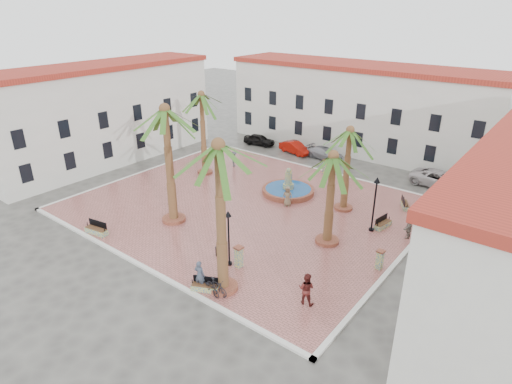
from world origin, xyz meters
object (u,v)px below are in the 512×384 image
palm_ne (349,140)px  bench_s (97,230)px  palm_sw (166,123)px  lamppost_e (375,195)px  palm_e (333,168)px  bollard_se (239,256)px  pedestrian_fountain_a (288,196)px  car_white (440,179)px  pedestrian_north (234,159)px  litter_bin (218,251)px  bench_se (205,287)px  bicycle_a (211,287)px  bench_ne (405,205)px  car_red (295,148)px  car_black (259,140)px  bollard_n (325,166)px  palm_s (219,162)px  car_silver (325,153)px  cyclist_a (200,275)px  fountain (288,190)px  cyclist_b (306,289)px  bicycle_b (216,287)px  pedestrian_fountain_b (222,185)px  pedestrian_east (409,227)px  lamppost_s (228,229)px  palm_nw (202,103)px  bollard_e (380,259)px  bench_e (383,224)px

palm_ne → bench_s: 19.85m
palm_sw → lamppost_e: 15.61m
palm_e → bollard_se: (-2.88, -6.12, -4.79)m
bench_s → bollard_se: (10.85, 3.09, 0.47)m
pedestrian_fountain_a → car_white: bearing=34.9°
pedestrian_north → litter_bin: bearing=-164.2°
bench_se → bicycle_a: size_ratio=1.05×
bench_ne → car_red: size_ratio=0.41×
palm_ne → car_black: (-16.15, 9.78, -5.33)m
bollard_n → litter_bin: 17.66m
palm_s → pedestrian_fountain_a: 13.94m
bollard_n → bicycle_a: bollard_n is taller
car_silver → car_white: bearing=-86.7°
palm_sw → cyclist_a: palm_sw is taller
fountain → pedestrian_north: fountain is taller
pedestrian_fountain_a → cyclist_b: bearing=-71.0°
bicycle_b → car_black: car_black is taller
fountain → bollard_n: fountain is taller
pedestrian_fountain_b → car_black: size_ratio=0.41×
fountain → car_red: (-5.79, 9.91, 0.18)m
bicycle_a → car_white: (5.47, 24.53, 0.18)m
palm_ne → car_red: (-11.09, 9.78, -5.32)m
bicycle_a → cyclist_b: bearing=-51.3°
bollard_n → pedestrian_east: (10.96, -7.43, 0.10)m
palm_e → bollard_n: palm_e is taller
fountain → car_black: 14.69m
palm_e → cyclist_a: bearing=-109.2°
bench_se → cyclist_a: bearing=156.1°
lamppost_s → car_red: 23.53m
pedestrian_fountain_a → car_red: pedestrian_fountain_a is taller
palm_ne → cyclist_a: 15.59m
pedestrian_fountain_a → pedestrian_east: (9.68, 0.98, -0.04)m
palm_e → car_red: size_ratio=1.70×
car_red → car_white: car_white is taller
palm_nw → lamppost_e: (17.79, -0.90, -4.03)m
cyclist_b → cyclist_a: bearing=12.6°
litter_bin → cyclist_a: bearing=-63.9°
bollard_n → litter_bin: bollard_n is taller
litter_bin → pedestrian_fountain_b: size_ratio=0.41×
palm_e → bollard_e: palm_e is taller
palm_sw → bicycle_a: palm_sw is taller
palm_sw → cyclist_b: palm_sw is taller
bench_s → car_white: (16.82, 24.51, 0.32)m
palm_e → car_silver: bearing=120.0°
cyclist_a → pedestrian_east: 15.28m
cyclist_a → car_white: 25.32m
bench_e → pedestrian_fountain_a: bearing=109.5°
palm_ne → bicycle_a: palm_ne is taller
bench_se → bench_e: size_ratio=0.98×
bench_se → pedestrian_north: pedestrian_north is taller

